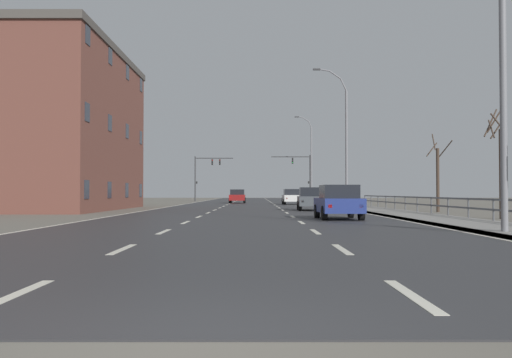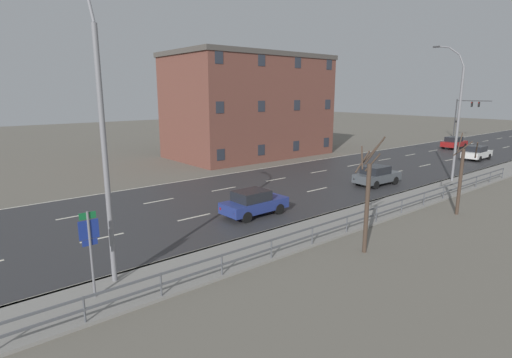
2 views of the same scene
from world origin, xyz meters
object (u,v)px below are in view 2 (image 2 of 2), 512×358
Objects in this scene: street_lamp_foreground at (103,144)px; street_lamp_midground at (456,117)px; traffic_signal_left at (464,111)px; brick_building at (249,106)px; car_mid_centre at (254,203)px; car_far_left at (477,153)px; car_near_left at (377,175)px; car_near_right at (454,143)px; highway_sign at (90,244)px.

street_lamp_foreground is 1.01× the size of street_lamp_midground.
traffic_signal_left is 0.34× the size of brick_building.
street_lamp_foreground reaches higher than car_mid_centre.
car_near_left is at bearing -90.67° from car_far_left.
car_far_left is (5.75, -7.22, 0.00)m from car_near_right.
car_mid_centre is at bearing -99.73° from street_lamp_midground.
street_lamp_midground is at bearing -66.23° from car_near_right.
car_far_left is 0.99× the size of car_near_left.
traffic_signal_left is 1.51× the size of car_mid_centre.
traffic_signal_left is at bearing 107.38° from car_near_left.
brick_building is (-18.80, 14.62, 4.95)m from car_mid_centre.
car_far_left is (-3.29, 13.19, -4.56)m from street_lamp_midground.
street_lamp_foreground reaches higher than highway_sign.
car_far_left is (10.74, -20.84, -3.48)m from traffic_signal_left.
car_mid_centre is 12.66m from car_near_left.
traffic_signal_left is 23.70m from car_far_left.
highway_sign is at bearing -85.31° from car_far_left.
brick_building is at bearing 132.17° from highway_sign.
car_near_right is at bearing 61.92° from brick_building.
traffic_signal_left is 41.41m from car_near_left.
car_near_right is 0.23× the size of brick_building.
car_near_right and car_mid_centre have the same top height.
brick_building is at bearing 176.15° from car_near_left.
highway_sign is at bearing -69.72° from car_mid_centre.
street_lamp_foreground is 2.69× the size of car_far_left.
brick_building is (-21.96, -3.82, 0.39)m from street_lamp_midground.
highway_sign is 0.53× the size of traffic_signal_left.
street_lamp_foreground is 1.78× the size of traffic_signal_left.
highway_sign is 42.55m from car_far_left.
highway_sign is 11.53m from car_mid_centre.
street_lamp_foreground is 41.69m from car_far_left.
traffic_signal_left is at bearing 110.00° from car_near_right.
car_near_left is 19.54m from brick_building.
street_lamp_foreground is 23.04m from car_near_left.
car_near_left is 0.23× the size of brick_building.
highway_sign reaches higher than car_far_left.
car_far_left is at bearing 89.39° from car_mid_centre.
traffic_signal_left reaches higher than car_near_left.
street_lamp_foreground is at bearing -72.53° from car_mid_centre.
car_near_right is 39.28m from car_mid_centre.
traffic_signal_left is at bearing 116.22° from car_far_left.
car_mid_centre is (5.88, -38.84, 0.00)m from car_near_right.
car_far_left is at bearing -62.73° from traffic_signal_left.
street_lamp_foreground is at bearing -77.24° from traffic_signal_left.
street_lamp_foreground reaches higher than car_far_left.
street_lamp_foreground is at bearing -79.74° from car_near_left.
street_lamp_midground is at bearing 9.86° from brick_building.
traffic_signal_left is at bearing 112.41° from street_lamp_midground.
traffic_signal_left is at bearing 78.17° from brick_building.
highway_sign is 0.80× the size of car_near_right.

